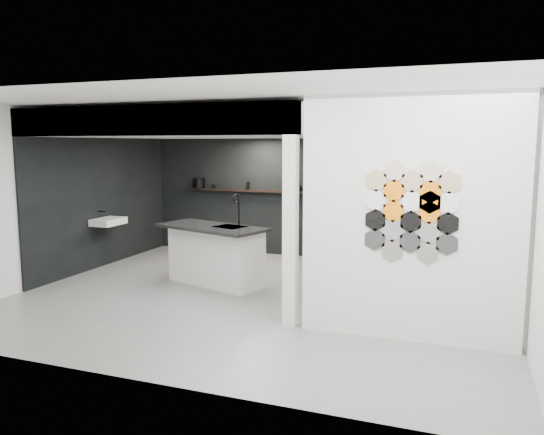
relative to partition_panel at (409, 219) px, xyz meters
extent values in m
cube|color=slate|center=(-2.23, 1.00, -1.40)|extent=(7.00, 6.00, 0.01)
cube|color=silver|center=(0.00, 0.00, 0.00)|extent=(2.45, 0.15, 2.80)
cube|color=black|center=(-3.52, 3.97, -0.22)|extent=(4.40, 0.04, 2.35)
cube|color=black|center=(-5.70, 2.00, -0.22)|extent=(0.04, 4.00, 2.35)
cube|color=silver|center=(-3.52, 2.00, 1.15)|extent=(4.40, 4.00, 0.40)
cube|color=silver|center=(-1.41, 0.00, -0.22)|extent=(0.16, 0.16, 2.35)
cube|color=silver|center=(-3.52, 0.08, 1.15)|extent=(4.40, 0.16, 0.40)
cube|color=silver|center=(-5.46, 1.80, -0.55)|extent=(0.40, 0.60, 0.12)
cube|color=black|center=(-3.43, 3.87, -0.10)|extent=(3.00, 0.15, 0.04)
cube|color=silver|center=(-3.14, 1.43, -0.94)|extent=(1.70, 1.05, 0.92)
cube|color=black|center=(-3.16, 1.35, -0.46)|extent=(1.97, 1.32, 0.04)
cube|color=black|center=(-2.87, 1.40, -0.45)|extent=(0.58, 0.53, 0.02)
cylinder|color=black|center=(-2.80, 1.60, -0.23)|extent=(0.03, 0.03, 0.43)
torus|color=black|center=(-2.82, 1.54, -0.02)|extent=(0.07, 0.15, 0.15)
cylinder|color=black|center=(-4.71, 3.87, 0.02)|extent=(0.31, 0.31, 0.20)
ellipsoid|color=black|center=(-2.58, 3.87, 0.00)|extent=(0.20, 0.20, 0.17)
cylinder|color=gray|center=(-2.08, 3.87, -0.03)|extent=(0.14, 0.14, 0.09)
cylinder|color=gray|center=(-2.08, 3.87, -0.02)|extent=(0.10, 0.10, 0.13)
cylinder|color=black|center=(-3.60, 3.87, 0.00)|extent=(0.07, 0.07, 0.16)
cylinder|color=black|center=(-4.37, 3.87, -0.04)|extent=(0.08, 0.08, 0.09)
cylinder|color=#2D2D2D|center=(-0.37, -0.09, -0.24)|extent=(0.26, 0.02, 0.26)
cylinder|color=black|center=(-0.37, -0.09, -0.01)|extent=(0.26, 0.02, 0.26)
cylinder|color=white|center=(-0.37, -0.09, 0.21)|extent=(0.26, 0.02, 0.26)
cylinder|color=tan|center=(-0.37, -0.09, 0.44)|extent=(0.26, 0.02, 0.26)
cylinder|color=#66635E|center=(-0.17, -0.09, -0.35)|extent=(0.26, 0.02, 0.26)
cylinder|color=silver|center=(-0.17, -0.09, -0.13)|extent=(0.26, 0.02, 0.26)
cylinder|color=orange|center=(-0.17, -0.09, 0.10)|extent=(0.26, 0.02, 0.26)
cylinder|color=orange|center=(-0.17, -0.09, 0.33)|extent=(0.26, 0.02, 0.26)
cylinder|color=beige|center=(-0.17, -0.09, 0.55)|extent=(0.26, 0.02, 0.26)
cylinder|color=#2D2D2D|center=(0.02, -0.09, -0.24)|extent=(0.26, 0.02, 0.26)
cylinder|color=black|center=(0.02, -0.09, -0.01)|extent=(0.26, 0.02, 0.26)
cylinder|color=white|center=(0.02, -0.09, 0.21)|extent=(0.26, 0.02, 0.26)
cylinder|color=tan|center=(0.02, -0.09, 0.44)|extent=(0.26, 0.02, 0.26)
cylinder|color=#66635E|center=(0.22, -0.09, -0.35)|extent=(0.26, 0.02, 0.26)
cylinder|color=silver|center=(0.22, -0.09, -0.13)|extent=(0.26, 0.02, 0.26)
cylinder|color=orange|center=(0.22, -0.09, 0.10)|extent=(0.26, 0.02, 0.26)
cylinder|color=orange|center=(0.22, -0.09, 0.33)|extent=(0.26, 0.02, 0.26)
cylinder|color=beige|center=(0.22, -0.09, 0.55)|extent=(0.26, 0.02, 0.26)
cylinder|color=#2D2D2D|center=(0.42, -0.09, -0.24)|extent=(0.26, 0.02, 0.26)
cylinder|color=black|center=(0.42, -0.09, -0.01)|extent=(0.26, 0.02, 0.26)
cylinder|color=white|center=(0.42, -0.09, 0.21)|extent=(0.26, 0.02, 0.26)
cylinder|color=tan|center=(0.42, -0.09, 0.44)|extent=(0.26, 0.02, 0.26)
cylinder|color=orange|center=(0.22, -0.09, 0.21)|extent=(0.26, 0.02, 0.26)
camera|label=1|loc=(0.59, -6.06, 0.84)|focal=35.00mm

